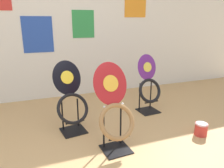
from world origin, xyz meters
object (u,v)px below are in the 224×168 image
(toilet_seat_display_jazz_black, at_px, (71,100))
(toilet_seat_display_crimson_swirl, at_px, (115,111))
(toilet_seat_display_purple_note, at_px, (149,85))
(paint_can, at_px, (201,129))

(toilet_seat_display_jazz_black, height_order, toilet_seat_display_crimson_swirl, toilet_seat_display_crimson_swirl)
(toilet_seat_display_jazz_black, distance_m, toilet_seat_display_purple_note, 1.17)
(paint_can, bearing_deg, toilet_seat_display_purple_note, 105.17)
(paint_can, bearing_deg, toilet_seat_display_crimson_swirl, 174.42)
(toilet_seat_display_purple_note, bearing_deg, toilet_seat_display_jazz_black, -170.70)
(toilet_seat_display_purple_note, distance_m, paint_can, 0.93)
(toilet_seat_display_jazz_black, relative_size, toilet_seat_display_purple_note, 1.01)
(toilet_seat_display_jazz_black, distance_m, toilet_seat_display_crimson_swirl, 0.65)
(toilet_seat_display_purple_note, height_order, toilet_seat_display_crimson_swirl, toilet_seat_display_crimson_swirl)
(toilet_seat_display_crimson_swirl, height_order, paint_can, toilet_seat_display_crimson_swirl)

